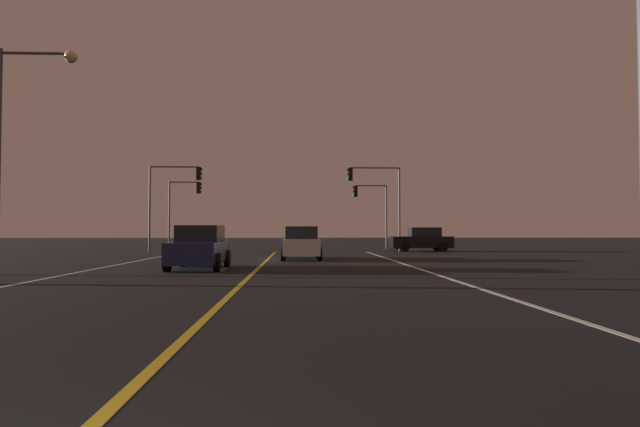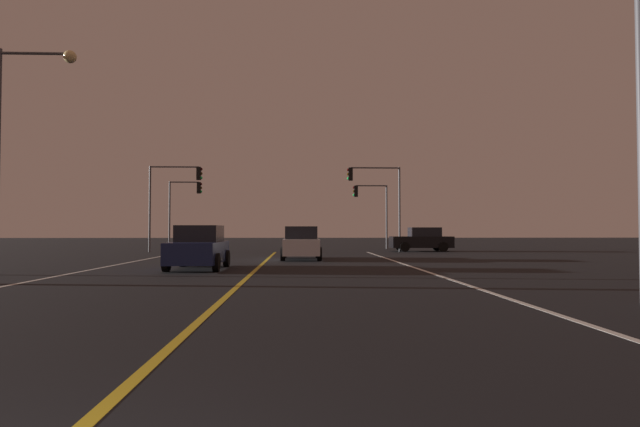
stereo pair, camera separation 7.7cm
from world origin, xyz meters
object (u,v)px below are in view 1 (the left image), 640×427
(traffic_light_near_left, at_px, (174,188))
(street_lamp_left_mid, at_px, (18,129))
(traffic_light_near_right, at_px, (375,189))
(street_lamp_right_near, at_px, (620,63))
(traffic_light_far_right, at_px, (370,201))
(traffic_light_far_left, at_px, (185,199))
(car_oncoming, at_px, (200,248))
(car_ahead_far, at_px, (301,243))
(car_crossing_side, at_px, (422,240))

(traffic_light_near_left, bearing_deg, street_lamp_left_mid, -93.09)
(traffic_light_near_right, xyz_separation_m, street_lamp_right_near, (1.21, -26.27, 0.52))
(traffic_light_far_right, distance_m, traffic_light_far_left, 14.77)
(traffic_light_far_left, bearing_deg, traffic_light_near_right, -20.94)
(car_oncoming, bearing_deg, traffic_light_near_right, 149.96)
(car_oncoming, height_order, traffic_light_far_left, traffic_light_far_left)
(car_ahead_far, relative_size, traffic_light_near_right, 0.73)
(traffic_light_near_right, bearing_deg, street_lamp_left_mid, 50.98)
(car_crossing_side, relative_size, street_lamp_right_near, 0.56)
(car_ahead_far, distance_m, traffic_light_near_left, 13.32)
(car_crossing_side, bearing_deg, traffic_light_far_left, -15.37)
(traffic_light_near_right, distance_m, traffic_light_near_left, 13.91)
(car_oncoming, relative_size, street_lamp_right_near, 0.56)
(car_ahead_far, relative_size, street_lamp_left_mid, 0.56)
(street_lamp_right_near, bearing_deg, car_crossing_side, -94.73)
(traffic_light_near_right, xyz_separation_m, traffic_light_far_right, (0.40, 5.50, -0.59))
(car_crossing_side, relative_size, traffic_light_far_right, 0.84)
(traffic_light_far_left, height_order, street_lamp_left_mid, street_lamp_left_mid)
(traffic_light_near_left, distance_m, street_lamp_left_mid, 18.43)
(traffic_light_near_right, xyz_separation_m, street_lamp_left_mid, (-14.90, -18.39, 0.56))
(street_lamp_right_near, relative_size, street_lamp_left_mid, 1.00)
(traffic_light_far_right, xyz_separation_m, street_lamp_right_near, (0.81, -31.77, 1.11))
(traffic_light_far_left, bearing_deg, traffic_light_near_left, -85.19)
(traffic_light_near_left, bearing_deg, traffic_light_far_left, 94.81)
(traffic_light_near_right, height_order, traffic_light_near_left, traffic_light_near_left)
(traffic_light_far_right, bearing_deg, traffic_light_far_left, 0.00)
(street_lamp_left_mid, bearing_deg, traffic_light_far_right, 57.36)
(traffic_light_near_left, relative_size, traffic_light_far_right, 1.15)
(car_crossing_side, height_order, traffic_light_far_left, traffic_light_far_left)
(traffic_light_near_left, relative_size, traffic_light_far_left, 1.10)
(car_ahead_far, relative_size, traffic_light_far_right, 0.84)
(car_ahead_far, relative_size, street_lamp_right_near, 0.56)
(car_crossing_side, bearing_deg, car_ahead_far, 49.26)
(car_ahead_far, distance_m, traffic_light_far_left, 17.79)
(traffic_light_near_left, height_order, traffic_light_far_left, traffic_light_near_left)
(car_oncoming, relative_size, traffic_light_near_right, 0.73)
(car_ahead_far, relative_size, traffic_light_near_left, 0.73)
(car_oncoming, bearing_deg, street_lamp_left_mid, -66.38)
(car_oncoming, height_order, street_lamp_left_mid, street_lamp_left_mid)
(traffic_light_near_left, relative_size, street_lamp_right_near, 0.77)
(traffic_light_far_right, relative_size, street_lamp_left_mid, 0.66)
(car_crossing_side, relative_size, street_lamp_left_mid, 0.56)
(car_oncoming, relative_size, street_lamp_left_mid, 0.56)
(street_lamp_right_near, bearing_deg, car_oncoming, -44.93)
(car_oncoming, xyz_separation_m, street_lamp_right_near, (10.40, -10.38, 4.10))
(traffic_light_far_right, height_order, street_lamp_right_near, street_lamp_right_near)
(traffic_light_near_right, bearing_deg, traffic_light_far_right, -94.15)
(car_ahead_far, distance_m, traffic_light_near_right, 11.32)
(car_oncoming, xyz_separation_m, traffic_light_far_right, (9.59, 21.39, 2.99))
(car_crossing_side, xyz_separation_m, street_lamp_left_mid, (-18.34, -19.00, 4.14))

